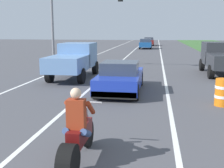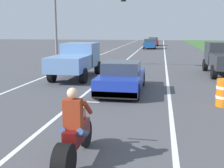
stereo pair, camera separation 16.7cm
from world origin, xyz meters
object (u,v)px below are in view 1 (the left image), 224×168
(sports_car_blue, at_px, (120,78))
(traffic_light_mast_near, at_px, (75,11))
(distant_car_further_ahead, at_px, (149,41))
(pickup_truck_left_lane_light_blue, at_px, (74,59))
(pickup_truck_right_shoulder_dark_grey, at_px, (222,57))
(construction_barrel_mid, at_px, (223,92))
(distant_car_far_ahead, at_px, (146,44))
(motorcycle_with_rider, at_px, (77,138))

(sports_car_blue, xyz_separation_m, traffic_light_mast_near, (-4.12, 7.18, 3.42))
(traffic_light_mast_near, xyz_separation_m, distant_car_further_ahead, (4.31, 32.26, -3.27))
(pickup_truck_left_lane_light_blue, height_order, traffic_light_mast_near, traffic_light_mast_near)
(pickup_truck_right_shoulder_dark_grey, bearing_deg, pickup_truck_left_lane_light_blue, -163.45)
(traffic_light_mast_near, xyz_separation_m, construction_barrel_mid, (8.13, -9.01, -3.54))
(sports_car_blue, distance_m, construction_barrel_mid, 4.40)
(sports_car_blue, bearing_deg, pickup_truck_left_lane_light_blue, 133.93)
(construction_barrel_mid, bearing_deg, pickup_truck_right_shoulder_dark_grey, 78.51)
(pickup_truck_right_shoulder_dark_grey, relative_size, distant_car_far_ahead, 1.20)
(motorcycle_with_rider, relative_size, construction_barrel_mid, 2.21)
(construction_barrel_mid, relative_size, distant_car_further_ahead, 0.25)
(distant_car_far_ahead, bearing_deg, pickup_truck_left_lane_light_blue, -96.43)
(construction_barrel_mid, relative_size, distant_car_far_ahead, 0.25)
(pickup_truck_right_shoulder_dark_grey, bearing_deg, distant_car_further_ahead, 99.07)
(pickup_truck_left_lane_light_blue, relative_size, traffic_light_mast_near, 0.80)
(pickup_truck_left_lane_light_blue, relative_size, construction_barrel_mid, 4.80)
(sports_car_blue, bearing_deg, construction_barrel_mid, -24.57)
(construction_barrel_mid, xyz_separation_m, distant_car_far_ahead, (-4.06, 32.22, 0.27))
(motorcycle_with_rider, xyz_separation_m, pickup_truck_right_shoulder_dark_grey, (5.53, 12.95, 0.51))
(construction_barrel_mid, bearing_deg, distant_car_further_ahead, 95.28)
(sports_car_blue, relative_size, traffic_light_mast_near, 0.72)
(distant_car_far_ahead, bearing_deg, sports_car_blue, -89.89)
(distant_car_further_ahead, bearing_deg, construction_barrel_mid, -84.72)
(pickup_truck_right_shoulder_dark_grey, distance_m, distant_car_far_ahead, 25.21)
(pickup_truck_left_lane_light_blue, bearing_deg, sports_car_blue, -46.07)
(distant_car_far_ahead, distance_m, distant_car_further_ahead, 9.05)
(motorcycle_with_rider, xyz_separation_m, distant_car_far_ahead, (-0.08, 37.52, 0.18))
(sports_car_blue, distance_m, distant_car_further_ahead, 39.44)
(traffic_light_mast_near, bearing_deg, construction_barrel_mid, -47.95)
(motorcycle_with_rider, relative_size, pickup_truck_right_shoulder_dark_grey, 0.46)
(traffic_light_mast_near, relative_size, construction_barrel_mid, 6.00)
(motorcycle_with_rider, height_order, distant_car_further_ahead, motorcycle_with_rider)
(motorcycle_with_rider, distance_m, pickup_truck_right_shoulder_dark_grey, 14.09)
(construction_barrel_mid, height_order, distant_car_further_ahead, distant_car_further_ahead)
(sports_car_blue, relative_size, distant_car_further_ahead, 1.08)
(distant_car_further_ahead, bearing_deg, pickup_truck_left_lane_light_blue, -95.22)
(motorcycle_with_rider, height_order, traffic_light_mast_near, traffic_light_mast_near)
(motorcycle_with_rider, distance_m, distant_car_further_ahead, 46.57)
(motorcycle_with_rider, xyz_separation_m, pickup_truck_left_lane_light_blue, (-3.14, 10.37, 0.51))
(traffic_light_mast_near, relative_size, distant_car_further_ahead, 1.50)
(pickup_truck_right_shoulder_dark_grey, distance_m, traffic_light_mast_near, 10.21)
(pickup_truck_left_lane_light_blue, height_order, construction_barrel_mid, pickup_truck_left_lane_light_blue)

